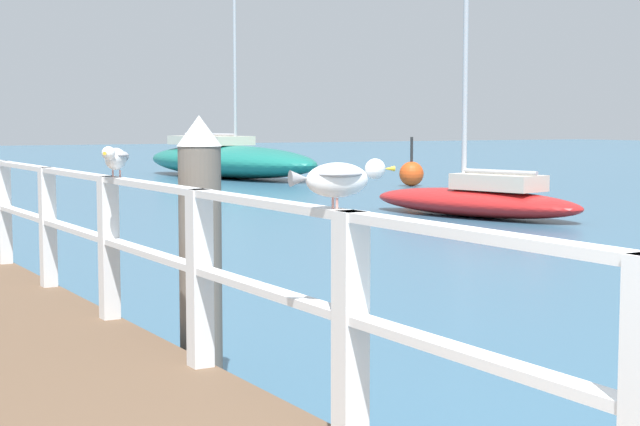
{
  "coord_description": "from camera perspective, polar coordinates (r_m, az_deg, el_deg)",
  "views": [
    {
      "loc": [
        -0.93,
        -1.11,
        1.79
      ],
      "look_at": [
        4.2,
        7.68,
        0.87
      ],
      "focal_mm": 55.67,
      "sensor_mm": 36.0,
      "label": 1
    }
  ],
  "objects": [
    {
      "name": "boat_0",
      "position": [
        32.93,
        -5.36,
        3.08
      ],
      "size": [
        3.88,
        9.24,
        11.44
      ],
      "rotation": [
        0.0,
        0.0,
        3.29
      ],
      "color": "#197266",
      "rests_on": "ground_plane"
    },
    {
      "name": "seagull_background",
      "position": [
        6.86,
        -11.68,
        3.14
      ],
      "size": [
        0.3,
        0.42,
        0.21
      ],
      "rotation": [
        0.0,
        0.0,
        2.55
      ],
      "color": "white",
      "rests_on": "pier_railing"
    },
    {
      "name": "channel_buoy",
      "position": [
        28.4,
        5.28,
        2.27
      ],
      "size": [
        0.7,
        0.7,
        1.4
      ],
      "color": "#E54C19",
      "rests_on": "ground_plane"
    },
    {
      "name": "dock_piling_near",
      "position": [
        6.55,
        -6.89,
        -2.41
      ],
      "size": [
        0.29,
        0.29,
        1.84
      ],
      "color": "#6B6056",
      "rests_on": "ground_plane"
    },
    {
      "name": "seagull_foreground",
      "position": [
        4.23,
        1.1,
        2.03
      ],
      "size": [
        0.48,
        0.22,
        0.21
      ],
      "rotation": [
        0.0,
        0.0,
        4.52
      ],
      "color": "white",
      "rests_on": "pier_railing"
    },
    {
      "name": "boat_3",
      "position": [
        19.3,
        8.95,
        0.79
      ],
      "size": [
        2.52,
        5.0,
        4.94
      ],
      "rotation": [
        0.0,
        0.0,
        0.23
      ],
      "color": "red",
      "rests_on": "ground_plane"
    }
  ]
}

